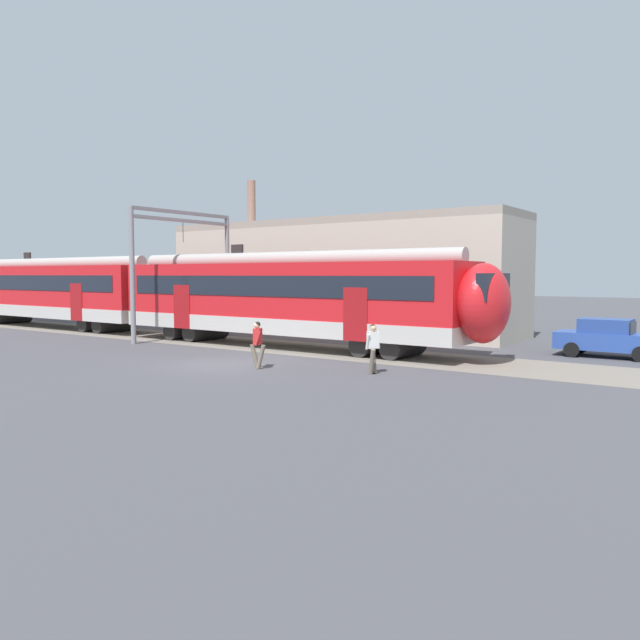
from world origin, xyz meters
The scene contains 8 objects.
ground_plane centered at (0.00, 0.00, 0.00)m, with size 160.00×160.00×0.00m, color #424247.
track_bed centered at (-12.88, 5.60, 0.01)m, with size 80.00×4.40×0.01m, color slate.
commuter_train centered at (-10.40, 5.60, 2.25)m, with size 38.05×3.07×4.73m.
pedestrian_red centered at (1.62, -0.02, 0.96)m, with size 0.71×0.52×1.67m.
pedestrian_white centered at (5.52, 1.31, 0.96)m, with size 0.49×0.67×1.67m.
parked_car_blue centered at (11.03, 10.38, 0.78)m, with size 4.02×1.79×1.54m.
catenary_gantry centered at (-8.34, 5.60, 4.31)m, with size 0.24×6.64×6.53m.
background_building centered at (-4.24, 13.40, 3.21)m, with size 21.32×5.00×9.20m.
Camera 1 is at (16.06, -16.40, 3.31)m, focal length 35.00 mm.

